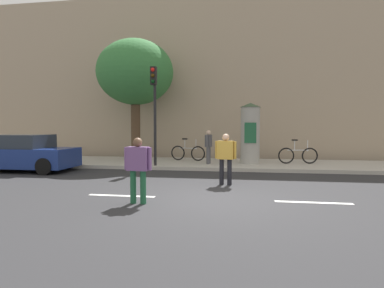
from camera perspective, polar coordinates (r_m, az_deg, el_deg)
ground_plane at (r=8.18m, az=3.74°, el=-9.70°), size 80.00×80.00×0.00m
sidewalk_curb at (r=15.07m, az=6.22°, el=-3.54°), size 36.00×4.00×0.15m
lane_markings at (r=8.18m, az=3.74°, el=-9.67°), size 25.80×0.16×0.01m
building_backdrop at (r=20.14m, az=7.02°, el=10.76°), size 36.00×5.00×9.02m
traffic_light at (r=13.75m, az=-6.70°, el=7.83°), size 0.24×0.45×4.15m
poster_column at (r=14.75m, az=10.25°, el=1.96°), size 0.94×0.94×2.73m
street_tree at (r=16.60m, az=-10.02°, el=12.27°), size 3.78×3.78×5.97m
pedestrian_in_red_top at (r=7.66m, az=-9.54°, el=-3.66°), size 0.68×0.27×1.55m
pedestrian_with_bag at (r=10.03m, az=5.97°, el=-1.90°), size 0.67×0.33×1.59m
pedestrian_in_dark_shirt at (r=14.41m, az=2.94°, el=-0.08°), size 0.30×0.57×1.50m
bicycle_leaning at (r=15.78m, az=-0.74°, el=-1.53°), size 1.75×0.40×1.09m
bicycle_upright at (r=15.19m, az=18.23°, el=-1.87°), size 1.76×0.30×1.09m
parked_car_red at (r=14.78m, az=-27.60°, el=-1.51°), size 4.02×1.93×1.49m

